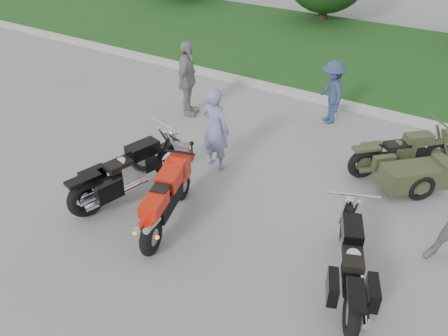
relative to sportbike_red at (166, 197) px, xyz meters
The scene contains 10 objects.
ground 0.80m from the sportbike_red, 23.10° to the left, with size 80.00×80.00×0.00m, color #9A9A95.
curb 6.25m from the sportbike_red, 85.41° to the left, with size 60.00×0.30×0.15m, color #B6B3AB.
grass_strip 10.39m from the sportbike_red, 87.24° to the left, with size 60.00×8.00×0.14m, color #2B5B1F.
sportbike_red is the anchor object (origin of this frame).
cruiser_left 1.19m from the sportbike_red, 168.19° to the left, with size 0.81×2.51×0.98m.
cruiser_right 3.16m from the sportbike_red, ahead, with size 1.03×2.23×0.90m.
cruiser_sidecar 4.72m from the sportbike_red, 46.80° to the left, with size 1.93×2.02×0.87m.
person_stripe 2.08m from the sportbike_red, 98.77° to the left, with size 0.64×0.42×1.75m, color #8180AE.
person_denim 5.30m from the sportbike_red, 79.39° to the left, with size 1.01×0.58×1.57m, color navy.
person_back 4.35m from the sportbike_red, 120.93° to the left, with size 1.11×0.46×1.89m, color #979792.
Camera 1 is at (3.44, -4.67, 5.10)m, focal length 35.00 mm.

